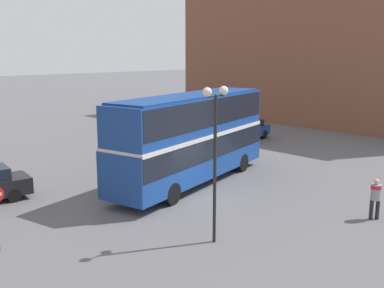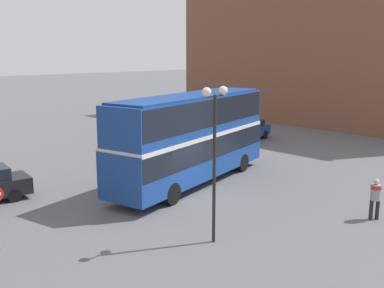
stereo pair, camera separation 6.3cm
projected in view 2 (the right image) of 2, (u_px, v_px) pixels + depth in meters
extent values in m
plane|color=#5B5B60|center=(192.00, 199.00, 21.30)|extent=(240.00, 240.00, 0.00)
cube|color=brown|center=(329.00, 48.00, 44.97)|extent=(11.68, 29.31, 14.49)
cube|color=#194293|center=(192.00, 155.00, 23.69)|extent=(11.66, 4.91, 2.18)
cube|color=#194293|center=(192.00, 116.00, 23.27)|extent=(11.47, 4.80, 1.99)
cube|color=black|center=(192.00, 146.00, 23.59)|extent=(11.55, 4.92, 1.08)
cube|color=black|center=(192.00, 111.00, 23.22)|extent=(11.31, 4.80, 1.36)
cube|color=silver|center=(192.00, 134.00, 23.46)|extent=(11.55, 4.91, 0.20)
cube|color=navy|center=(192.00, 96.00, 23.06)|extent=(10.94, 4.52, 0.10)
cylinder|color=black|center=(209.00, 158.00, 27.48)|extent=(1.08, 0.51, 1.04)
cylinder|color=black|center=(242.00, 163.00, 26.26)|extent=(1.08, 0.51, 1.04)
cylinder|color=black|center=(134.00, 186.00, 21.71)|extent=(1.08, 0.51, 1.04)
cylinder|color=black|center=(172.00, 194.00, 20.48)|extent=(1.08, 0.51, 1.04)
cylinder|color=#232328|center=(377.00, 210.00, 18.67)|extent=(0.16, 0.16, 0.84)
cylinder|color=#232328|center=(371.00, 210.00, 18.67)|extent=(0.16, 0.16, 0.84)
cylinder|color=gray|center=(376.00, 192.00, 18.52)|extent=(0.57, 0.57, 0.67)
cylinder|color=#B2232D|center=(376.00, 187.00, 18.48)|extent=(0.61, 0.61, 0.15)
sphere|color=#D8A884|center=(377.00, 182.00, 18.43)|extent=(0.23, 0.23, 0.23)
cylinder|color=black|center=(14.00, 195.00, 20.88)|extent=(0.66, 0.31, 0.64)
cylinder|color=black|center=(6.00, 187.00, 22.12)|extent=(0.66, 0.31, 0.64)
cube|color=maroon|center=(189.00, 124.00, 39.82)|extent=(4.17, 1.72, 0.73)
cube|color=black|center=(190.00, 117.00, 39.81)|extent=(2.17, 1.54, 0.46)
cylinder|color=black|center=(184.00, 130.00, 38.46)|extent=(0.63, 0.22, 0.63)
cylinder|color=black|center=(172.00, 128.00, 39.54)|extent=(0.63, 0.22, 0.63)
cylinder|color=black|center=(205.00, 127.00, 40.22)|extent=(0.63, 0.22, 0.63)
cylinder|color=black|center=(193.00, 125.00, 41.30)|extent=(0.63, 0.22, 0.63)
cube|color=navy|center=(248.00, 132.00, 35.58)|extent=(4.50, 2.27, 0.79)
cube|color=black|center=(249.00, 123.00, 35.59)|extent=(2.43, 1.82, 0.51)
cylinder|color=black|center=(248.00, 140.00, 34.16)|extent=(0.70, 0.31, 0.68)
cylinder|color=black|center=(231.00, 137.00, 35.08)|extent=(0.70, 0.31, 0.68)
cylinder|color=black|center=(265.00, 135.00, 36.23)|extent=(0.70, 0.31, 0.68)
cylinder|color=black|center=(248.00, 133.00, 37.15)|extent=(0.70, 0.31, 0.68)
cylinder|color=black|center=(214.00, 171.00, 15.99)|extent=(0.12, 0.12, 5.42)
cylinder|color=black|center=(215.00, 96.00, 15.46)|extent=(0.84, 0.06, 0.06)
sphere|color=white|center=(207.00, 92.00, 15.14)|extent=(0.32, 0.32, 0.32)
sphere|color=white|center=(223.00, 91.00, 15.71)|extent=(0.32, 0.32, 0.32)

